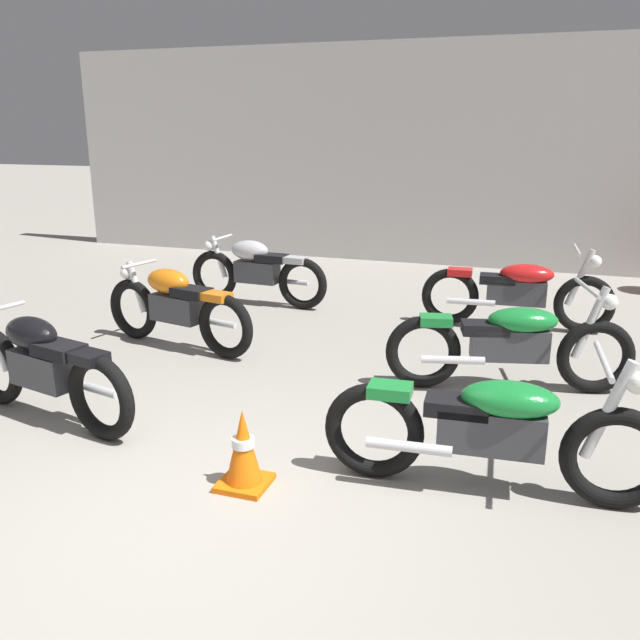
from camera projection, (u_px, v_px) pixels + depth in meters
The scene contains 9 objects.
ground_plane at pixel (178, 525), 4.00m from camera, with size 60.00×60.00×0.00m, color gray.
back_wall at pixel (433, 156), 11.09m from camera, with size 13.39×0.24×3.60m, color #BCBAB7.
motorcycle_left_row_0 at pixel (43, 366), 5.31m from camera, with size 1.95×0.62×0.88m.
motorcycle_left_row_1 at pixel (176, 306), 7.07m from camera, with size 1.95×0.61×0.88m.
motorcycle_left_row_2 at pixel (256, 270), 8.80m from camera, with size 1.97×0.48×0.88m.
motorcycle_right_row_0 at pixel (493, 428), 4.24m from camera, with size 2.17×0.68×0.97m.
motorcycle_right_row_1 at pixel (511, 342), 5.91m from camera, with size 2.13×0.83×0.97m.
motorcycle_right_row_2 at pixel (518, 291), 7.74m from camera, with size 2.17×0.68×0.97m.
traffic_cone at pixel (243, 450), 4.36m from camera, with size 0.32×0.32×0.54m.
Camera 1 is at (1.94, -3.04, 2.29)m, focal length 37.73 mm.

